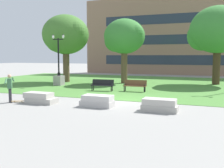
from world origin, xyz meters
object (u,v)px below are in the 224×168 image
at_px(person_skateboarder, 10,86).
at_px(park_bench_near_left, 102,84).
at_px(concrete_block_right, 160,105).
at_px(concrete_block_left, 97,101).
at_px(concrete_block_center, 40,98).
at_px(lamp_post_center, 59,75).
at_px(park_bench_near_right, 135,85).
at_px(skateboard, 18,101).

xyz_separation_m(person_skateboarder, park_bench_near_left, (3.14, 6.79, -0.44)).
bearing_deg(concrete_block_right, concrete_block_left, -179.77).
distance_m(concrete_block_center, concrete_block_left, 3.62).
bearing_deg(lamp_post_center, park_bench_near_left, -22.01).
distance_m(concrete_block_left, park_bench_near_right, 6.60).
bearing_deg(park_bench_near_right, person_skateboarder, -127.66).
xyz_separation_m(person_skateboarder, skateboard, (0.41, 0.18, -0.89)).
relative_size(concrete_block_left, concrete_block_right, 1.00).
height_order(concrete_block_left, skateboard, concrete_block_left).
distance_m(park_bench_near_right, lamp_post_center, 8.17).
xyz_separation_m(skateboard, park_bench_near_right, (5.26, 7.16, 0.45)).
height_order(person_skateboarder, lamp_post_center, lamp_post_center).
bearing_deg(skateboard, concrete_block_center, 11.93).
relative_size(concrete_block_left, park_bench_near_left, 0.98).
xyz_separation_m(concrete_block_right, skateboard, (-8.47, -0.59, -0.22)).
xyz_separation_m(concrete_block_center, skateboard, (-1.40, -0.30, -0.22)).
bearing_deg(concrete_block_center, lamp_post_center, 115.87).
bearing_deg(person_skateboarder, lamp_post_center, 104.47).
relative_size(person_skateboarder, skateboard, 1.74).
height_order(concrete_block_center, concrete_block_left, same).
height_order(concrete_block_left, lamp_post_center, lamp_post_center).
distance_m(concrete_block_right, park_bench_near_right, 7.32).
distance_m(park_bench_near_left, lamp_post_center, 5.91).
relative_size(concrete_block_right, lamp_post_center, 0.37).
height_order(concrete_block_left, concrete_block_right, same).
xyz_separation_m(person_skateboarder, lamp_post_center, (-2.32, 9.00, 0.03)).
xyz_separation_m(concrete_block_right, lamp_post_center, (-11.21, 8.22, 0.70)).
bearing_deg(skateboard, person_skateboarder, -156.08).
height_order(concrete_block_center, lamp_post_center, lamp_post_center).
relative_size(concrete_block_center, concrete_block_left, 1.07).
bearing_deg(lamp_post_center, concrete_block_center, -64.13).
relative_size(skateboard, park_bench_near_right, 0.54).
bearing_deg(concrete_block_left, park_bench_near_right, 87.80).
relative_size(park_bench_near_left, park_bench_near_right, 1.02).
xyz_separation_m(concrete_block_center, park_bench_near_left, (1.33, 6.31, 0.23)).
height_order(concrete_block_center, park_bench_near_right, park_bench_near_right).
bearing_deg(skateboard, park_bench_near_left, 67.58).
xyz_separation_m(concrete_block_center, concrete_block_right, (7.08, 0.29, 0.00)).
bearing_deg(skateboard, concrete_block_left, 6.57).
height_order(person_skateboarder, park_bench_near_right, person_skateboarder).
bearing_deg(lamp_post_center, concrete_block_left, -46.79).
bearing_deg(park_bench_near_left, park_bench_near_right, 12.40).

